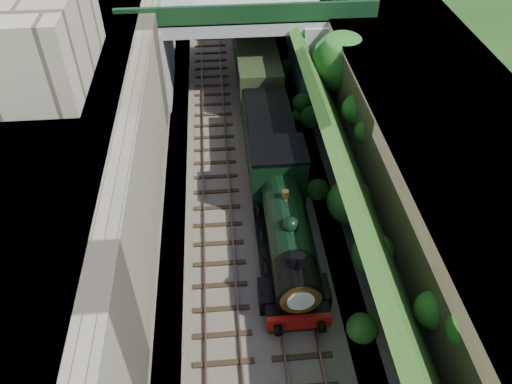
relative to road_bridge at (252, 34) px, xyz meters
name	(u,v)px	position (x,y,z in m)	size (l,w,h in m)	color
trackbed	(243,117)	(-0.94, -4.00, -3.98)	(10.00, 90.00, 0.20)	#473F38
retaining_wall	(154,75)	(-6.44, -4.00, -0.58)	(1.00, 90.00, 7.00)	#756B56
street_plateau_left	(97,77)	(-9.94, -4.00, -0.58)	(6.00, 90.00, 7.00)	#262628
street_plateau_right	(389,70)	(8.56, -4.00, -0.95)	(8.00, 90.00, 6.25)	#262628
embankment_slope	(323,84)	(4.11, -4.93, -1.24)	(4.10, 90.00, 6.36)	#1E4714
track_left	(213,116)	(-2.94, -4.00, -3.83)	(2.50, 90.00, 0.20)	black
track_right	(261,114)	(0.26, -4.00, -3.83)	(2.50, 90.00, 0.20)	black
road_bridge	(252,34)	(0.00, 0.00, 0.00)	(16.00, 6.40, 7.25)	gray
building_near	(40,34)	(-10.44, -10.00, 4.92)	(4.00, 8.00, 4.00)	gray
tree	(342,62)	(4.97, -5.57, 0.57)	(3.60, 3.80, 6.60)	black
locomotive	(284,222)	(0.26, -15.89, -2.18)	(3.10, 10.22, 3.83)	black
tender	(268,136)	(0.26, -8.52, -2.46)	(2.70, 6.00, 3.05)	black
coach_front	(251,37)	(0.26, 4.08, -2.03)	(2.90, 18.00, 3.70)	black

